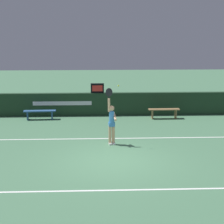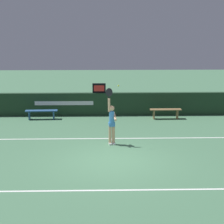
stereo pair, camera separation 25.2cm
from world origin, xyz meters
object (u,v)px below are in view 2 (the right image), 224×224
at_px(tennis_player, 112,121).
at_px(courtside_bench_near, 41,112).
at_px(speed_display, 99,88).
at_px(tennis_ball, 118,86).
at_px(courtside_bench_far, 166,111).

bearing_deg(tennis_player, courtside_bench_near, 127.53).
distance_m(speed_display, tennis_player, 5.49).
xyz_separation_m(tennis_player, courtside_bench_near, (-3.51, 4.56, -0.59)).
xyz_separation_m(speed_display, tennis_player, (0.53, -5.44, -0.52)).
distance_m(speed_display, tennis_ball, 5.77).
xyz_separation_m(tennis_player, courtside_bench_far, (2.92, 4.49, -0.56)).
distance_m(tennis_ball, courtside_bench_far, 5.77).
relative_size(tennis_ball, courtside_bench_near, 0.04).
xyz_separation_m(tennis_ball, courtside_bench_far, (2.66, 4.69, -2.05)).
bearing_deg(tennis_ball, courtside_bench_far, 60.46).
height_order(speed_display, courtside_bench_far, speed_display).
distance_m(tennis_player, courtside_bench_far, 5.39).
bearing_deg(tennis_player, speed_display, 95.56).
bearing_deg(speed_display, courtside_bench_near, -163.66).
bearing_deg(tennis_ball, courtside_bench_near, 128.32).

